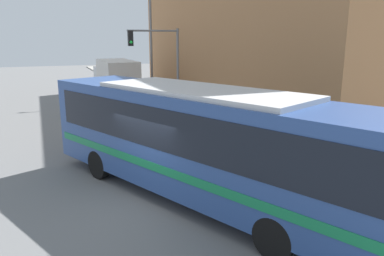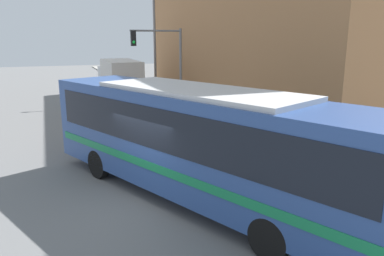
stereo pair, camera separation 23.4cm
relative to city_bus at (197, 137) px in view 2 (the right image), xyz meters
The scene contains 8 objects.
ground_plane 2.27m from the city_bus, 160.33° to the left, with size 120.00×120.00×0.00m, color slate.
sidewalk 21.07m from the city_bus, 76.37° to the left, with size 3.12×70.00×0.13m.
building_facade 17.89m from the city_bus, 57.06° to the left, with size 6.00×26.54×11.54m.
city_bus is the anchor object (origin of this frame).
delivery_truck 20.31m from the city_bus, 85.83° to the left, with size 2.32×8.05×3.07m.
fire_hydrant 6.10m from the city_bus, 47.85° to the left, with size 0.26×0.35×0.83m.
traffic_light_pole 13.51m from the city_bus, 77.05° to the left, with size 3.28×0.35×5.19m.
street_lamp 19.94m from the city_bus, 78.74° to the left, with size 2.91×0.28×7.64m.
Camera 2 is at (-2.80, -10.06, 4.73)m, focal length 35.00 mm.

